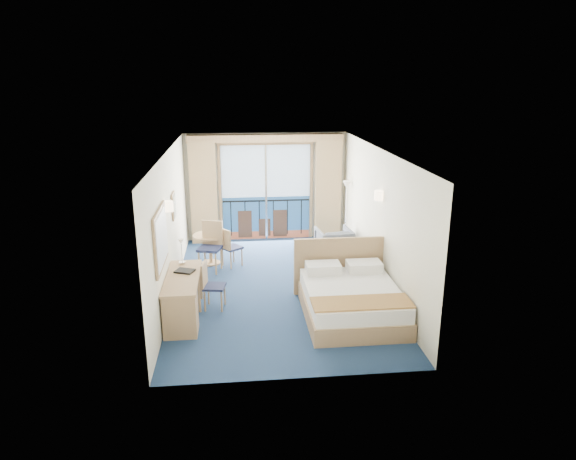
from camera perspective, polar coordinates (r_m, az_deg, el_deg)
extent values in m
plane|color=navy|center=(10.27, -1.22, -6.32)|extent=(6.50, 6.50, 0.00)
cube|color=white|center=(12.98, -2.47, 4.83)|extent=(4.00, 0.02, 2.70)
cube|color=white|center=(6.75, 1.05, -6.52)|extent=(4.00, 0.02, 2.70)
cube|color=white|center=(9.87, -12.98, 0.59)|extent=(0.02, 6.50, 2.70)
cube|color=white|center=(10.17, 10.09, 1.25)|extent=(0.02, 6.50, 2.70)
cube|color=silver|center=(9.54, -1.32, 8.84)|extent=(4.00, 6.50, 0.02)
cube|color=navy|center=(13.12, -2.42, 1.41)|extent=(2.20, 0.02, 1.08)
cube|color=silver|center=(12.86, -2.48, 6.58)|extent=(2.20, 0.02, 1.32)
cube|color=brown|center=(13.25, -2.39, -0.51)|extent=(2.20, 0.02, 0.20)
cube|color=black|center=(13.01, -2.44, 3.28)|extent=(2.20, 0.02, 0.04)
cube|color=tan|center=(12.75, -2.52, 9.67)|extent=(2.36, 0.03, 0.12)
cube|color=tan|center=(12.95, -7.55, 3.99)|extent=(0.06, 0.03, 2.40)
cube|color=tan|center=(13.08, 2.60, 4.25)|extent=(0.06, 0.03, 2.40)
cube|color=silver|center=(12.96, -2.45, 4.13)|extent=(0.05, 0.02, 2.40)
cube|color=#3B251A|center=(13.18, -0.89, 0.78)|extent=(0.35, 0.02, 0.70)
cube|color=#3B251A|center=(13.14, -4.80, 0.66)|extent=(0.35, 0.02, 0.70)
cube|color=#3B251A|center=(13.18, -2.62, 0.31)|extent=(0.30, 0.02, 0.45)
cube|color=black|center=(13.10, -6.35, 1.25)|extent=(0.02, 0.01, 0.90)
cube|color=black|center=(13.10, -4.77, 1.30)|extent=(0.02, 0.01, 0.90)
cube|color=black|center=(13.11, -3.20, 1.34)|extent=(0.03, 0.01, 0.90)
cube|color=black|center=(13.13, -1.63, 1.39)|extent=(0.03, 0.01, 0.90)
cube|color=black|center=(13.16, -0.07, 1.43)|extent=(0.02, 0.01, 0.90)
cube|color=black|center=(13.21, 1.49, 1.48)|extent=(0.02, 0.01, 0.90)
cube|color=tan|center=(12.81, -9.37, 4.12)|extent=(0.65, 0.22, 2.55)
cube|color=tan|center=(12.99, 4.45, 4.47)|extent=(0.65, 0.22, 2.55)
cube|color=tan|center=(12.62, -2.49, 10.15)|extent=(3.80, 0.25, 0.18)
cube|color=tan|center=(8.38, -13.99, -0.91)|extent=(0.04, 1.25, 0.95)
cube|color=silver|center=(8.38, -13.83, -0.90)|extent=(0.01, 1.12, 0.82)
cube|color=tan|center=(10.23, -12.59, 2.64)|extent=(0.03, 0.42, 0.52)
cube|color=gray|center=(10.23, -12.48, 2.64)|extent=(0.01, 0.34, 0.44)
cylinder|color=beige|center=(9.15, -13.17, 2.58)|extent=(0.18, 0.18, 0.18)
cylinder|color=beige|center=(9.90, 10.08, 3.81)|extent=(0.18, 0.18, 0.18)
cube|color=tan|center=(9.05, 7.07, -8.69)|extent=(1.62, 2.02, 0.30)
cube|color=white|center=(8.94, 7.13, -7.08)|extent=(1.56, 1.96, 0.25)
cube|color=#AF8044|center=(8.30, 8.18, -7.99)|extent=(1.60, 0.56, 0.03)
cube|color=white|center=(9.44, 3.92, -4.24)|extent=(0.63, 0.40, 0.18)
cube|color=white|center=(9.60, 8.45, -4.03)|extent=(0.63, 0.40, 0.18)
cube|color=tan|center=(9.85, 5.79, -3.95)|extent=(1.77, 0.06, 1.11)
cube|color=tan|center=(10.60, 8.23, -4.06)|extent=(0.44, 0.42, 0.58)
cube|color=beige|center=(10.51, 8.38, -2.31)|extent=(0.22, 0.19, 0.08)
imported|color=#464C55|center=(11.79, 5.13, -1.47)|extent=(0.83, 0.85, 0.71)
cylinder|color=silver|center=(12.73, 6.34, -1.72)|extent=(0.23, 0.23, 0.03)
cylinder|color=silver|center=(12.52, 6.45, 1.56)|extent=(0.02, 0.02, 1.54)
cone|color=beige|center=(12.34, 6.56, 5.01)|extent=(0.21, 0.21, 0.18)
cube|color=tan|center=(8.90, -11.67, -5.20)|extent=(0.56, 1.63, 0.04)
cube|color=tan|center=(8.54, -11.86, -8.98)|extent=(0.53, 0.49, 0.73)
cylinder|color=tan|center=(9.27, -12.96, -6.96)|extent=(0.05, 0.05, 0.73)
cylinder|color=tan|center=(9.22, -9.85, -6.90)|extent=(0.05, 0.05, 0.73)
cylinder|color=tan|center=(9.78, -12.59, -5.65)|extent=(0.05, 0.05, 0.73)
cylinder|color=tan|center=(9.73, -9.65, -5.59)|extent=(0.05, 0.05, 0.73)
cube|color=#1D2344|center=(9.30, -8.18, -6.25)|extent=(0.43, 0.43, 0.04)
cube|color=tan|center=(9.25, -9.31, -4.89)|extent=(0.10, 0.37, 0.44)
cylinder|color=tan|center=(9.22, -7.40, -7.89)|extent=(0.03, 0.03, 0.40)
cylinder|color=tan|center=(9.49, -7.04, -7.14)|extent=(0.03, 0.03, 0.40)
cylinder|color=tan|center=(9.29, -9.23, -7.79)|extent=(0.03, 0.03, 0.40)
cylinder|color=tan|center=(9.55, -8.82, -7.06)|extent=(0.03, 0.03, 0.40)
cube|color=black|center=(9.09, -11.40, -4.48)|extent=(0.38, 0.34, 0.03)
cylinder|color=silver|center=(9.47, -11.67, -3.53)|extent=(0.12, 0.12, 0.02)
cylinder|color=silver|center=(9.41, -11.74, -2.44)|extent=(0.02, 0.02, 0.40)
cone|color=beige|center=(9.35, -11.81, -1.28)|extent=(0.11, 0.11, 0.10)
cylinder|color=tan|center=(11.43, -8.67, -0.61)|extent=(0.75, 0.75, 0.04)
cylinder|color=tan|center=(11.53, -8.60, -2.16)|extent=(0.07, 0.07, 0.65)
cylinder|color=tan|center=(11.63, -8.53, -3.61)|extent=(0.41, 0.41, 0.03)
cube|color=#1D2344|center=(11.30, -6.24, -1.96)|extent=(0.52, 0.52, 0.04)
cube|color=tan|center=(11.13, -7.01, -1.03)|extent=(0.25, 0.32, 0.44)
cylinder|color=tan|center=(11.35, -5.14, -3.02)|extent=(0.03, 0.03, 0.40)
cylinder|color=tan|center=(11.58, -6.07, -2.64)|extent=(0.03, 0.03, 0.40)
cylinder|color=tan|center=(11.18, -6.36, -3.37)|extent=(0.03, 0.03, 0.40)
cylinder|color=tan|center=(11.41, -7.27, -2.98)|extent=(0.03, 0.03, 0.40)
cube|color=#1D2344|center=(11.02, -8.69, -2.04)|extent=(0.57, 0.57, 0.05)
cube|color=tan|center=(11.13, -8.39, -0.31)|extent=(0.45, 0.17, 0.54)
cylinder|color=tan|center=(11.00, -9.85, -3.60)|extent=(0.04, 0.04, 0.49)
cylinder|color=tan|center=(10.88, -8.02, -3.74)|extent=(0.04, 0.04, 0.49)
cylinder|color=tan|center=(11.33, -9.21, -2.97)|extent=(0.04, 0.04, 0.49)
cylinder|color=tan|center=(11.21, -7.43, -3.10)|extent=(0.04, 0.04, 0.49)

